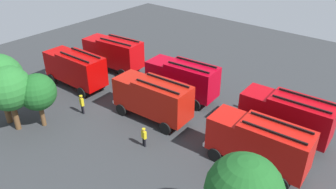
% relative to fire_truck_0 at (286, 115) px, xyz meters
% --- Properties ---
extents(ground_plane, '(56.96, 56.96, 0.00)m').
position_rel_fire_truck_0_xyz_m(ground_plane, '(10.12, 2.31, -2.15)').
color(ground_plane, '#2D3033').
extents(fire_truck_0, '(7.29, 2.99, 3.88)m').
position_rel_fire_truck_0_xyz_m(fire_truck_0, '(0.00, 0.00, 0.00)').
color(fire_truck_0, '#B0060E').
rests_on(fire_truck_0, ground).
extents(fire_truck_1, '(7.36, 3.19, 3.88)m').
position_rel_fire_truck_0_xyz_m(fire_truck_1, '(10.25, -0.01, 0.00)').
color(fire_truck_1, '#AF0215').
rests_on(fire_truck_1, ground).
extents(fire_truck_2, '(7.40, 3.32, 3.88)m').
position_rel_fire_truck_0_xyz_m(fire_truck_2, '(20.26, -0.33, 0.00)').
color(fire_truck_2, '#B60609').
rests_on(fire_truck_2, ground).
extents(fire_truck_3, '(7.31, 3.03, 3.88)m').
position_rel_fire_truck_0_xyz_m(fire_truck_3, '(0.08, 4.64, 0.00)').
color(fire_truck_3, '#BA120C').
rests_on(fire_truck_3, ground).
extents(fire_truck_4, '(7.32, 3.07, 3.88)m').
position_rel_fire_truck_0_xyz_m(fire_truck_4, '(9.96, 4.57, 0.00)').
color(fire_truck_4, '#AE160B').
rests_on(fire_truck_4, ground).
extents(fire_truck_5, '(7.25, 2.88, 3.88)m').
position_rel_fire_truck_0_xyz_m(fire_truck_5, '(20.12, 5.00, 0.00)').
color(fire_truck_5, '#B00404').
rests_on(fire_truck_5, ground).
extents(firefighter_0, '(0.48, 0.42, 1.72)m').
position_rel_fire_truck_0_xyz_m(firefighter_0, '(4.19, 1.43, -1.19)').
color(firefighter_0, black).
rests_on(firefighter_0, ground).
extents(firefighter_1, '(0.46, 0.32, 1.84)m').
position_rel_fire_truck_0_xyz_m(firefighter_1, '(21.70, 2.49, -1.11)').
color(firefighter_1, black).
rests_on(firefighter_1, ground).
extents(firefighter_2, '(0.46, 0.32, 1.83)m').
position_rel_fire_truck_0_xyz_m(firefighter_2, '(15.46, 7.98, -1.11)').
color(firefighter_2, black).
rests_on(firefighter_2, ground).
extents(firefighter_3, '(0.48, 0.36, 1.63)m').
position_rel_fire_truck_0_xyz_m(firefighter_3, '(4.04, -2.06, -1.25)').
color(firefighter_3, black).
rests_on(firefighter_3, ground).
extents(firefighter_4, '(0.47, 0.33, 1.63)m').
position_rel_fire_truck_0_xyz_m(firefighter_4, '(7.89, 7.96, -1.25)').
color(firefighter_4, black).
rests_on(firefighter_4, ground).
extents(tree_1, '(3.07, 3.07, 4.77)m').
position_rel_fire_truck_0_xyz_m(tree_1, '(16.53, 11.29, 1.05)').
color(tree_1, brown).
rests_on(tree_1, ground).
extents(tree_2, '(3.69, 3.69, 5.71)m').
position_rel_fire_truck_0_xyz_m(tree_2, '(17.74, 12.98, 1.69)').
color(tree_2, brown).
rests_on(tree_2, ground).
extents(traffic_cone_0, '(0.47, 0.47, 0.68)m').
position_rel_fire_truck_0_xyz_m(traffic_cone_0, '(21.78, 7.57, -1.81)').
color(traffic_cone_0, '#F2600C').
rests_on(traffic_cone_0, ground).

